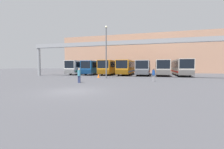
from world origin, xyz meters
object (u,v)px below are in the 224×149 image
bus_slot_4 (144,67)px  bus_slot_5 (162,67)px  bus_slot_1 (95,67)px  bus_slot_0 (81,67)px  lamp_post (106,50)px  pedestrian_near_left (154,74)px  pedestrian_mid_left (79,75)px  bus_slot_6 (181,66)px  traffic_cone (99,76)px  bus_slot_3 (127,67)px  bus_slot_2 (111,67)px

bus_slot_4 → bus_slot_5: (3.78, 0.55, 0.03)m
bus_slot_1 → bus_slot_5: (15.11, 0.92, 0.03)m
bus_slot_0 → lamp_post: bearing=-46.8°
bus_slot_1 → lamp_post: bearing=-59.2°
pedestrian_near_left → bus_slot_1: bearing=-18.3°
pedestrian_mid_left → bus_slot_6: bearing=-120.1°
traffic_cone → lamp_post: size_ratio=0.08×
bus_slot_1 → lamp_post: lamp_post is taller
bus_slot_3 → bus_slot_4: size_ratio=0.98×
bus_slot_6 → bus_slot_4: bearing=-175.8°
bus_slot_3 → pedestrian_mid_left: size_ratio=6.33×
bus_slot_6 → bus_slot_0: bearing=-178.2°
bus_slot_0 → bus_slot_6: 22.67m
bus_slot_2 → bus_slot_3: bearing=-7.1°
bus_slot_2 → bus_slot_5: size_ratio=0.97×
bus_slot_3 → bus_slot_5: bearing=5.1°
bus_slot_0 → traffic_cone: 12.99m
bus_slot_4 → traffic_cone: size_ratio=15.79×
bus_slot_4 → lamp_post: bearing=-115.3°
bus_slot_1 → lamp_post: (6.22, -10.43, 2.70)m
bus_slot_4 → bus_slot_5: bus_slot_5 is taller
bus_slot_0 → bus_slot_4: 15.11m
bus_slot_1 → bus_slot_4: bearing=1.9°
bus_slot_0 → bus_slot_2: bus_slot_2 is taller
pedestrian_near_left → bus_slot_3: bearing=-40.0°
bus_slot_0 → lamp_post: size_ratio=1.28×
bus_slot_5 → traffic_cone: (-10.51, -10.54, -1.46)m
bus_slot_4 → pedestrian_near_left: (2.14, -13.89, -0.88)m
bus_slot_5 → lamp_post: lamp_post is taller
bus_slot_5 → pedestrian_mid_left: bearing=-118.4°
bus_slot_2 → traffic_cone: (0.82, -10.34, -1.49)m
bus_slot_6 → pedestrian_mid_left: bus_slot_6 is taller
bus_slot_3 → bus_slot_6: (11.33, 0.68, 0.04)m
bus_slot_6 → bus_slot_5: bearing=-179.9°
bus_slot_0 → pedestrian_mid_left: bus_slot_0 is taller
bus_slot_6 → pedestrian_near_left: bearing=-110.5°
bus_slot_0 → bus_slot_6: (22.66, 0.72, 0.04)m
pedestrian_near_left → bus_slot_6: bearing=-83.8°
pedestrian_near_left → lamp_post: (-7.26, 3.09, 3.58)m
bus_slot_2 → traffic_cone: bearing=-85.5°
bus_slot_4 → bus_slot_0: bearing=-179.4°
bus_slot_6 → traffic_cone: 17.82m
bus_slot_2 → bus_slot_6: 15.11m
bus_slot_2 → bus_slot_5: bus_slot_2 is taller
bus_slot_6 → lamp_post: lamp_post is taller
bus_slot_0 → bus_slot_5: (18.88, 0.71, -0.03)m
bus_slot_2 → pedestrian_mid_left: bus_slot_2 is taller
bus_slot_1 → lamp_post: size_ratio=1.23×
bus_slot_1 → bus_slot_6: size_ratio=0.84×
bus_slot_4 → lamp_post: 12.25m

